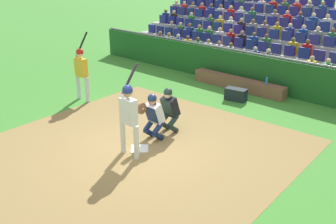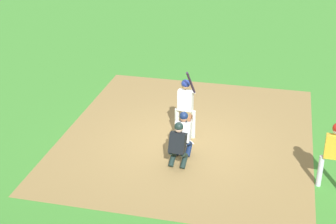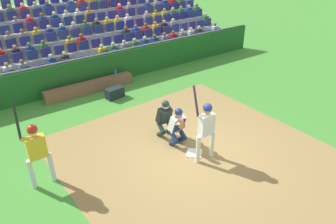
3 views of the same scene
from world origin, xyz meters
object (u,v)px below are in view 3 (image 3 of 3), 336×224
Objects in this scene: equipment_duffel_bag at (115,93)px; on_deck_batter at (36,148)px; catcher_crouching at (178,125)px; dugout_bench at (90,87)px; water_bottle_on_bench at (116,73)px; home_plate_marker at (194,153)px; batter_at_plate at (206,126)px; home_plate_umpire at (165,117)px.

on_deck_batter reaches higher than equipment_duffel_bag.
catcher_crouching is at bearing 82.37° from equipment_duffel_bag.
water_bottle_on_bench is at bearing 176.73° from dugout_bench.
home_plate_marker is 0.97m from catcher_crouching.
batter_at_plate is 3.12× the size of equipment_duffel_bag.
water_bottle_on_bench is (-0.38, -5.70, 0.56)m from home_plate_marker.
dugout_bench is 5.21× the size of equipment_duffel_bag.
home_plate_umpire reaches higher than water_bottle_on_bench.
water_bottle_on_bench reaches higher than equipment_duffel_bag.
water_bottle_on_bench is 0.12× the size of on_deck_batter.
on_deck_batter reaches higher than home_plate_marker.
home_plate_marker is 5.83m from dugout_bench.
batter_at_plate is 5.19m from equipment_duffel_bag.
batter_at_plate is at bearing 84.49° from equipment_duffel_bag.
home_plate_marker is 4.38m from on_deck_batter.
home_plate_umpire is at bearing 82.26° from equipment_duffel_bag.
batter_at_plate is (-0.06, 0.37, 1.12)m from home_plate_marker.
on_deck_batter is at bearing -17.00° from home_plate_marker.
equipment_duffel_bag is at bearing -89.33° from home_plate_umpire.
home_plate_umpire is 4.44m from water_bottle_on_bench.
equipment_duffel_bag is at bearing -89.22° from catcher_crouching.
dugout_bench is at bearing -82.82° from catcher_crouching.
batter_at_plate is 1.70× the size of catcher_crouching.
equipment_duffel_bag is at bearing 119.38° from dugout_bench.
water_bottle_on_bench is 1.20m from equipment_duffel_bag.
dugout_bench is (0.65, -5.13, -0.50)m from catcher_crouching.
on_deck_batter reaches higher than batter_at_plate.
equipment_duffel_bag is (0.06, -4.08, -0.52)m from catcher_crouching.
dugout_bench is 1.23m from water_bottle_on_bench.
catcher_crouching is 3.97m from on_deck_batter.
equipment_duffel_bag is at bearing -87.10° from batter_at_plate.
on_deck_batter is (4.11, -1.61, -0.02)m from batter_at_plate.
on_deck_batter reaches higher than dugout_bench.
catcher_crouching and home_plate_umpire have the same top height.
water_bottle_on_bench is (-0.52, -5.06, -0.15)m from catcher_crouching.
catcher_crouching reaches higher than equipment_duffel_bag.
catcher_crouching is at bearing 171.35° from on_deck_batter.
home_plate_umpire is (0.22, -1.67, -0.42)m from batter_at_plate.
catcher_crouching reaches higher than water_bottle_on_bench.
batter_at_plate is at bearing 97.86° from dugout_bench.
home_plate_marker is at bearing 84.04° from equipment_duffel_bag.
home_plate_umpire is 3.46m from equipment_duffel_bag.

